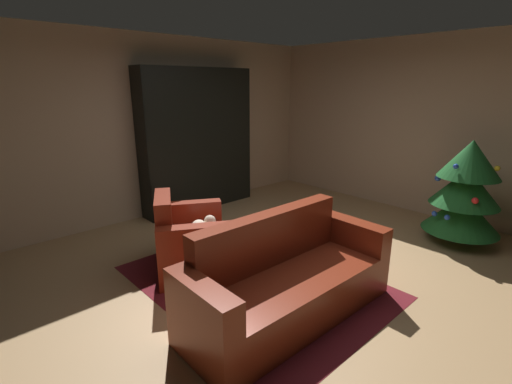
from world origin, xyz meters
TOP-DOWN VIEW (x-y plane):
  - ground_plane at (0.00, 0.00)m, footprint 7.11×7.11m
  - wall_back at (0.00, 2.99)m, footprint 5.50×0.06m
  - wall_left at (-2.72, 0.00)m, footprint 0.06×6.05m
  - area_rug at (-0.04, -0.47)m, footprint 2.63×1.92m
  - bookshelf_unit at (-2.47, 0.65)m, footprint 0.35×1.96m
  - armchair_red at (-0.75, -0.80)m, footprint 1.19×1.11m
  - couch_red at (0.56, -0.64)m, footprint 0.80×2.04m
  - coffee_table at (-0.15, -0.39)m, footprint 0.67×0.67m
  - book_stack_on_table at (-0.17, -0.42)m, footprint 0.22×0.18m
  - bottle_on_table at (-0.05, -0.24)m, footprint 0.06×0.06m
  - decorated_tree at (1.03, 2.20)m, footprint 0.93×0.93m

SIDE VIEW (x-z plane):
  - ground_plane at x=0.00m, z-range 0.00..0.00m
  - area_rug at x=-0.04m, z-range 0.00..0.01m
  - couch_red at x=0.56m, z-range -0.14..0.76m
  - armchair_red at x=-0.75m, z-range -0.13..0.75m
  - coffee_table at x=-0.15m, z-range 0.17..0.59m
  - book_stack_on_table at x=-0.17m, z-range 0.42..0.54m
  - bottle_on_table at x=-0.05m, z-range 0.40..0.62m
  - decorated_tree at x=1.03m, z-range 0.02..1.37m
  - bookshelf_unit at x=-2.47m, z-range 0.03..2.28m
  - wall_back at x=0.00m, z-range 0.00..2.71m
  - wall_left at x=-2.72m, z-range 0.00..2.71m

